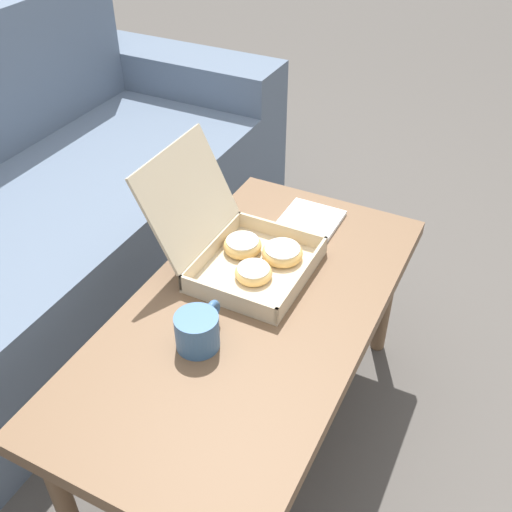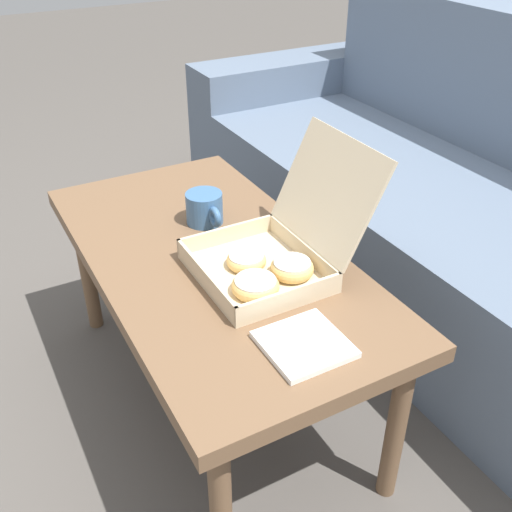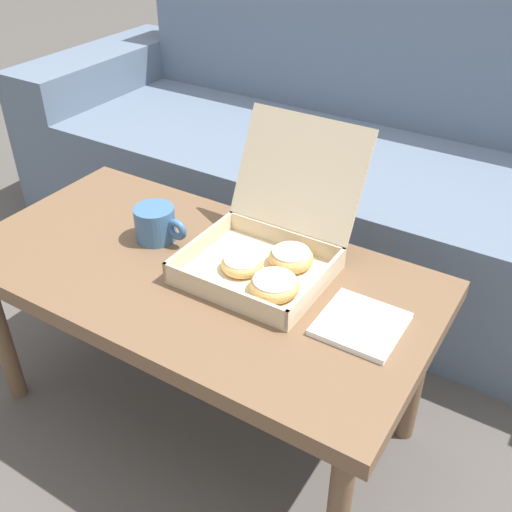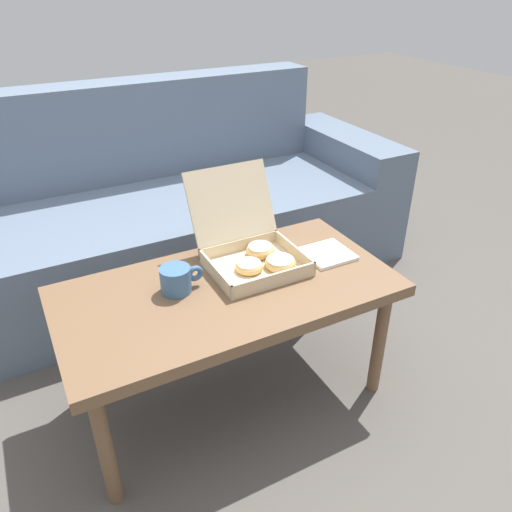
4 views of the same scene
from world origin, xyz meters
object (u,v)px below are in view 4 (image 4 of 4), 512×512
object	(u,v)px
couch	(146,220)
coffee_table	(228,299)
coffee_mug	(177,279)
pastry_box	(254,248)

from	to	relation	value
couch	coffee_table	bearing A→B (deg)	-90.00
couch	coffee_mug	distance (m)	0.91
couch	coffee_mug	size ratio (longest dim) A/B	17.57
couch	pastry_box	bearing A→B (deg)	-80.15
pastry_box	coffee_mug	xyz separation A→B (m)	(-0.29, -0.04, -0.01)
coffee_table	coffee_mug	distance (m)	0.18
coffee_mug	couch	bearing A→B (deg)	80.43
coffee_table	coffee_mug	bearing A→B (deg)	160.76
coffee_table	coffee_mug	world-z (taller)	coffee_mug
pastry_box	couch	bearing A→B (deg)	99.85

